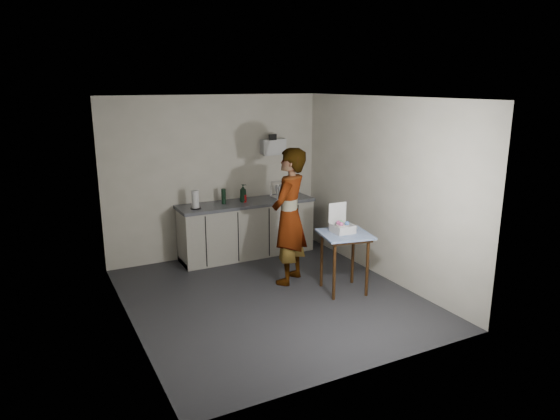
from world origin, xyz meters
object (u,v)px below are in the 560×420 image
kitchen_counter (247,230)px  soap_bottle (243,193)px  dark_bottle (224,196)px  bakery_box (342,226)px  side_table (345,241)px  standing_man (289,217)px  paper_towel (195,200)px  dish_rack (283,194)px  soda_can (245,198)px

kitchen_counter → soap_bottle: 0.63m
dark_bottle → bakery_box: bakery_box is taller
side_table → standing_man: 0.85m
soap_bottle → kitchen_counter: bearing=-6.5°
standing_man → paper_towel: size_ratio=6.74×
kitchen_counter → side_table: (0.58, -1.96, 0.29)m
side_table → dish_rack: 2.00m
side_table → dish_rack: bearing=98.8°
dark_bottle → kitchen_counter: bearing=-3.9°
standing_man → paper_towel: (-0.96, 1.24, 0.08)m
dark_bottle → dish_rack: bearing=-0.4°
standing_man → dark_bottle: standing_man is taller
standing_man → dark_bottle: 1.41m
soda_can → paper_towel: bearing=-176.0°
standing_man → soap_bottle: (-0.14, 1.32, 0.09)m
side_table → paper_towel: (-1.45, 1.89, 0.33)m
kitchen_counter → dark_bottle: size_ratio=9.18×
standing_man → soda_can: bearing=-123.7°
kitchen_counter → side_table: kitchen_counter is taller
kitchen_counter → standing_man: bearing=-86.3°
soda_can → bakery_box: 1.97m
dark_bottle → standing_man: bearing=-70.9°
standing_man → dish_rack: bearing=-152.9°
soda_can → kitchen_counter: bearing=25.0°
side_table → paper_towel: 2.40m
paper_towel → bakery_box: size_ratio=0.75×
side_table → standing_man: bearing=138.9°
soda_can → standing_man: bearing=-84.7°
side_table → bakery_box: size_ratio=2.17×
standing_man → side_table: bearing=88.4°
side_table → soda_can: bearing=119.1°
kitchen_counter → paper_towel: paper_towel is taller
soap_bottle → bakery_box: bakery_box is taller
paper_towel → kitchen_counter: bearing=4.9°
side_table → soda_can: soda_can is taller
side_table → bakery_box: bakery_box is taller
kitchen_counter → soda_can: 0.55m
standing_man → paper_towel: standing_man is taller
kitchen_counter → standing_man: size_ratio=1.16×
kitchen_counter → standing_man: 1.42m
bakery_box → soap_bottle: bearing=110.5°
soap_bottle → bakery_box: size_ratio=0.76×
soap_bottle → bakery_box: bearing=-71.8°
kitchen_counter → soda_can: size_ratio=18.31×
side_table → soda_can: size_ratio=6.75×
standing_man → bakery_box: (0.49, -0.58, -0.05)m
kitchen_counter → bakery_box: (0.58, -1.89, 0.48)m
soap_bottle → soda_can: size_ratio=2.36×
kitchen_counter → dish_rack: (0.68, 0.02, 0.54)m
soda_can → dish_rack: dish_rack is taller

